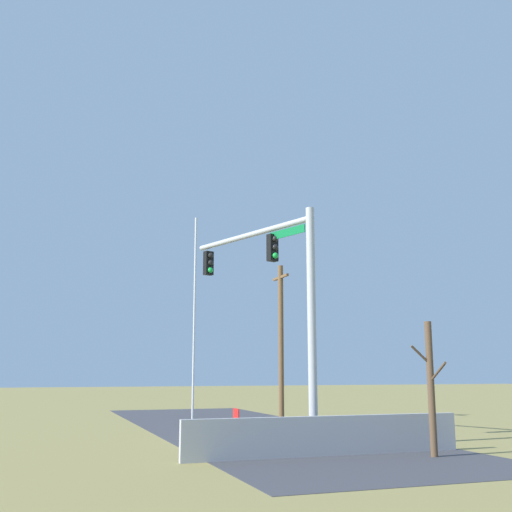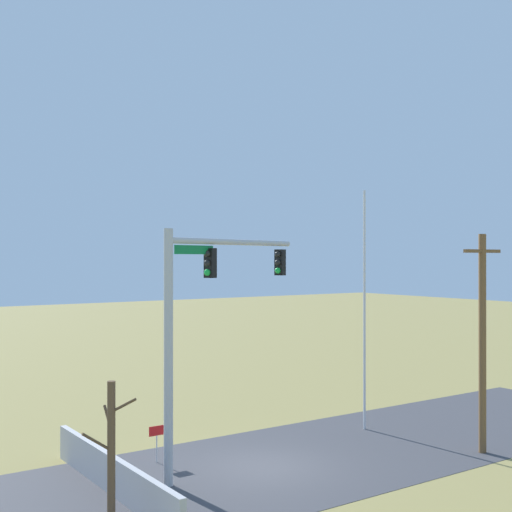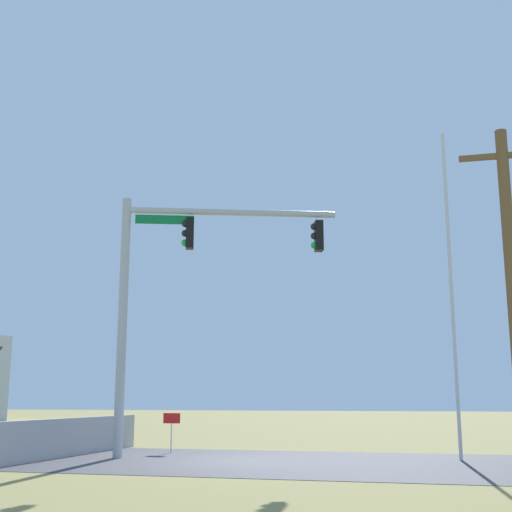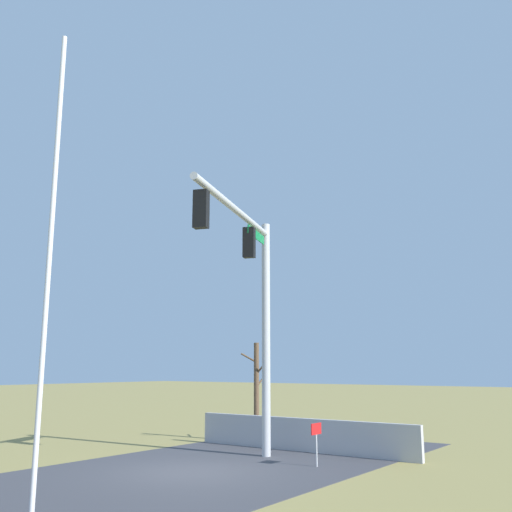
% 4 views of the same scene
% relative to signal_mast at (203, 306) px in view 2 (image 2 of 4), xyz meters
% --- Properties ---
extents(ground_plane, '(160.00, 160.00, 0.00)m').
position_rel_signal_mast_xyz_m(ground_plane, '(-1.96, 0.65, -5.29)').
color(ground_plane, olive).
extents(road_surface, '(28.00, 8.00, 0.01)m').
position_rel_signal_mast_xyz_m(road_surface, '(-5.96, 0.65, -5.29)').
color(road_surface, '#3D3D42').
rests_on(road_surface, ground_plane).
extents(sidewalk_corner, '(6.00, 6.00, 0.01)m').
position_rel_signal_mast_xyz_m(sidewalk_corner, '(2.50, 0.52, -5.29)').
color(sidewalk_corner, '#B7B5AD').
rests_on(sidewalk_corner, ground_plane).
extents(retaining_fence, '(0.20, 8.53, 1.11)m').
position_rel_signal_mast_xyz_m(retaining_fence, '(3.14, 0.20, -4.74)').
color(retaining_fence, '#A8A8AD').
rests_on(retaining_fence, ground_plane).
extents(signal_mast, '(6.29, 2.37, 7.70)m').
position_rel_signal_mast_xyz_m(signal_mast, '(0.00, 0.00, 0.00)').
color(signal_mast, '#B2B5BA').
rests_on(signal_mast, ground_plane).
extents(flagpole, '(0.10, 0.10, 9.51)m').
position_rel_signal_mast_xyz_m(flagpole, '(-8.02, -1.04, -0.54)').
color(flagpole, silver).
rests_on(flagpole, ground_plane).
extents(utility_pole, '(1.90, 0.26, 7.66)m').
position_rel_signal_mast_xyz_m(utility_pole, '(-9.15, 3.67, -1.30)').
color(utility_pole, brown).
rests_on(utility_pole, ground_plane).
extents(bare_tree, '(1.27, 1.02, 3.79)m').
position_rel_signal_mast_xyz_m(bare_tree, '(4.31, 2.93, -3.34)').
color(bare_tree, brown).
rests_on(bare_tree, ground_plane).
extents(open_sign, '(0.56, 0.04, 1.22)m').
position_rel_signal_mast_xyz_m(open_sign, '(0.74, -1.77, -4.39)').
color(open_sign, silver).
rests_on(open_sign, ground_plane).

